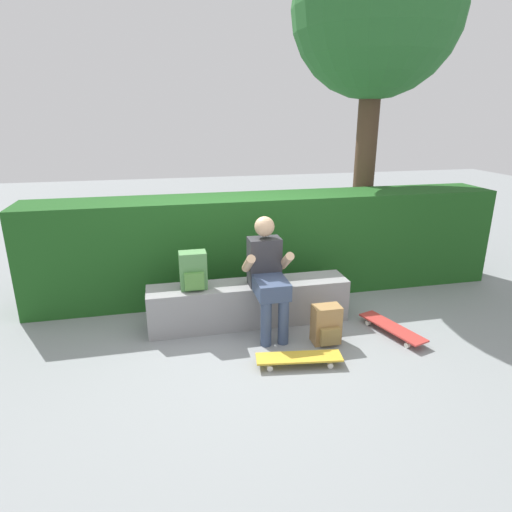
{
  "coord_description": "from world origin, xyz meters",
  "views": [
    {
      "loc": [
        -0.88,
        -3.94,
        2.24
      ],
      "look_at": [
        0.07,
        0.32,
        0.79
      ],
      "focal_mm": 30.38,
      "sensor_mm": 36.0,
      "label": 1
    }
  ],
  "objects": [
    {
      "name": "hedge_row",
      "position": [
        0.46,
        1.23,
        0.63
      ],
      "size": [
        5.94,
        0.7,
        1.26
      ],
      "color": "#1D501B",
      "rests_on": "ground"
    },
    {
      "name": "bench_main",
      "position": [
        0.0,
        0.35,
        0.24
      ],
      "size": [
        2.2,
        0.4,
        0.47
      ],
      "color": "gray",
      "rests_on": "ground"
    },
    {
      "name": "skateboard_beside_bench",
      "position": [
        1.42,
        -0.24,
        0.07
      ],
      "size": [
        0.42,
        0.82,
        0.09
      ],
      "color": "#BC3833",
      "rests_on": "ground"
    },
    {
      "name": "backpack_on_bench",
      "position": [
        -0.6,
        0.34,
        0.67
      ],
      "size": [
        0.28,
        0.23,
        0.4
      ],
      "color": "#51894C",
      "rests_on": "bench_main"
    },
    {
      "name": "skateboard_near_person",
      "position": [
        0.28,
        -0.59,
        0.07
      ],
      "size": [
        0.82,
        0.31,
        0.09
      ],
      "color": "gold",
      "rests_on": "ground"
    },
    {
      "name": "person_skater",
      "position": [
        0.15,
        0.14,
        0.67
      ],
      "size": [
        0.49,
        0.62,
        1.22
      ],
      "color": "#333338",
      "rests_on": "ground"
    },
    {
      "name": "tree_behind_bench",
      "position": [
        1.97,
        1.78,
        3.44
      ],
      "size": [
        2.18,
        2.18,
        4.58
      ],
      "color": "#473323",
      "rests_on": "ground"
    },
    {
      "name": "ground_plane",
      "position": [
        0.0,
        0.0,
        0.0
      ],
      "size": [
        24.0,
        24.0,
        0.0
      ],
      "primitive_type": "plane",
      "color": "gray"
    },
    {
      "name": "backpack_on_ground",
      "position": [
        0.68,
        -0.25,
        0.19
      ],
      "size": [
        0.28,
        0.23,
        0.4
      ],
      "color": "#A37A47",
      "rests_on": "ground"
    }
  ]
}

